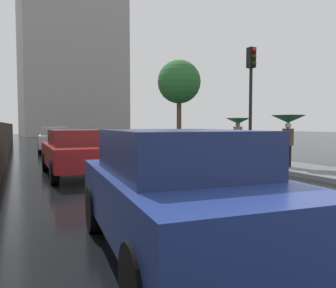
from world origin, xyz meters
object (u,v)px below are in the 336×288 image
(pedestrian_with_umbrella_near, at_px, (288,125))
(car_blue_near_kerb, at_px, (178,189))
(car_red_far_ahead, at_px, (77,151))
(car_silver_mid_road, at_px, (54,139))
(traffic_light, at_px, (251,83))
(pedestrian_with_umbrella_far, at_px, (238,126))
(street_tree_near, at_px, (179,82))

(pedestrian_with_umbrella_near, bearing_deg, car_blue_near_kerb, -152.51)
(car_red_far_ahead, height_order, pedestrian_with_umbrella_near, pedestrian_with_umbrella_near)
(car_silver_mid_road, height_order, traffic_light, traffic_light)
(car_blue_near_kerb, distance_m, pedestrian_with_umbrella_far, 11.38)
(car_blue_near_kerb, relative_size, pedestrian_with_umbrella_near, 2.21)
(pedestrian_with_umbrella_far, xyz_separation_m, street_tree_near, (1.52, 9.09, 3.07))
(car_red_far_ahead, xyz_separation_m, pedestrian_with_umbrella_near, (6.73, -2.08, 0.83))
(traffic_light, bearing_deg, street_tree_near, 77.32)
(pedestrian_with_umbrella_far, xyz_separation_m, traffic_light, (-1.02, -2.20, 1.59))
(pedestrian_with_umbrella_near, xyz_separation_m, pedestrian_with_umbrella_far, (0.62, 3.69, -0.04))
(car_red_far_ahead, distance_m, pedestrian_with_umbrella_near, 7.09)
(car_silver_mid_road, relative_size, traffic_light, 1.07)
(car_blue_near_kerb, distance_m, street_tree_near, 20.23)
(car_blue_near_kerb, bearing_deg, traffic_light, -129.66)
(car_blue_near_kerb, xyz_separation_m, pedestrian_with_umbrella_far, (7.25, 8.73, 0.75))
(car_blue_near_kerb, bearing_deg, car_silver_mid_road, -86.51)
(car_silver_mid_road, bearing_deg, car_blue_near_kerb, 94.08)
(pedestrian_with_umbrella_far, bearing_deg, car_silver_mid_road, 133.70)
(car_blue_near_kerb, height_order, pedestrian_with_umbrella_near, pedestrian_with_umbrella_near)
(traffic_light, bearing_deg, car_red_far_ahead, 174.73)
(pedestrian_with_umbrella_near, height_order, traffic_light, traffic_light)
(car_silver_mid_road, bearing_deg, car_red_far_ahead, 93.19)
(car_red_far_ahead, xyz_separation_m, traffic_light, (6.32, -0.58, 2.39))
(traffic_light, bearing_deg, pedestrian_with_umbrella_near, -74.79)
(pedestrian_with_umbrella_far, relative_size, traffic_light, 0.41)
(car_silver_mid_road, relative_size, car_red_far_ahead, 1.04)
(pedestrian_with_umbrella_far, bearing_deg, traffic_light, -112.53)
(car_red_far_ahead, distance_m, street_tree_near, 14.43)
(street_tree_near, bearing_deg, car_blue_near_kerb, -116.20)
(pedestrian_with_umbrella_near, height_order, street_tree_near, street_tree_near)
(car_red_far_ahead, bearing_deg, pedestrian_with_umbrella_far, -167.88)
(car_red_far_ahead, relative_size, traffic_light, 1.02)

